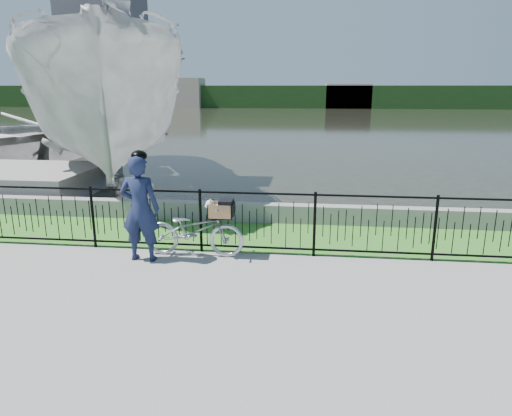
# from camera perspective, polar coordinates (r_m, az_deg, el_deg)

# --- Properties ---
(ground) EXTENTS (120.00, 120.00, 0.00)m
(ground) POSITION_cam_1_polar(r_m,az_deg,el_deg) (6.68, -1.47, -10.54)
(ground) COLOR gray
(ground) RESTS_ON ground
(grass_strip) EXTENTS (60.00, 2.00, 0.01)m
(grass_strip) POSITION_cam_1_polar(r_m,az_deg,el_deg) (9.07, 0.81, -3.48)
(grass_strip) COLOR #367424
(grass_strip) RESTS_ON ground
(water) EXTENTS (120.00, 120.00, 0.00)m
(water) POSITION_cam_1_polar(r_m,az_deg,el_deg) (39.08, 5.38, 10.67)
(water) COLOR black
(water) RESTS_ON ground
(quay_wall) EXTENTS (60.00, 0.30, 0.40)m
(quay_wall) POSITION_cam_1_polar(r_m,az_deg,el_deg) (9.97, 1.40, -0.60)
(quay_wall) COLOR gray
(quay_wall) RESTS_ON ground
(fence) EXTENTS (14.00, 0.06, 1.15)m
(fence) POSITION_cam_1_polar(r_m,az_deg,el_deg) (7.95, 0.10, -1.84)
(fence) COLOR black
(fence) RESTS_ON ground
(far_treeline) EXTENTS (120.00, 6.00, 3.00)m
(far_treeline) POSITION_cam_1_polar(r_m,az_deg,el_deg) (65.98, 5.98, 13.68)
(far_treeline) COLOR #1E3F18
(far_treeline) RESTS_ON ground
(far_building_left) EXTENTS (8.00, 4.00, 4.00)m
(far_building_left) POSITION_cam_1_polar(r_m,az_deg,el_deg) (66.69, -10.17, 13.98)
(far_building_left) COLOR #A69885
(far_building_left) RESTS_ON ground
(far_building_right) EXTENTS (6.00, 3.00, 3.20)m
(far_building_right) POSITION_cam_1_polar(r_m,az_deg,el_deg) (64.68, 11.44, 13.54)
(far_building_right) COLOR #A69885
(far_building_right) RESTS_ON ground
(bicycle_rig) EXTENTS (1.74, 0.61, 1.04)m
(bicycle_rig) POSITION_cam_1_polar(r_m,az_deg,el_deg) (7.98, -7.68, -2.70)
(bicycle_rig) COLOR #B3B7BF
(bicycle_rig) RESTS_ON ground
(cyclist) EXTENTS (0.66, 0.44, 1.87)m
(cyclist) POSITION_cam_1_polar(r_m,az_deg,el_deg) (7.84, -14.30, 0.09)
(cyclist) COLOR #161E3D
(cyclist) RESTS_ON ground
(boat_near) EXTENTS (8.54, 12.26, 6.24)m
(boat_near) POSITION_cam_1_polar(r_m,az_deg,el_deg) (14.87, -17.84, 12.05)
(boat_near) COLOR #B3B3B3
(boat_near) RESTS_ON water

